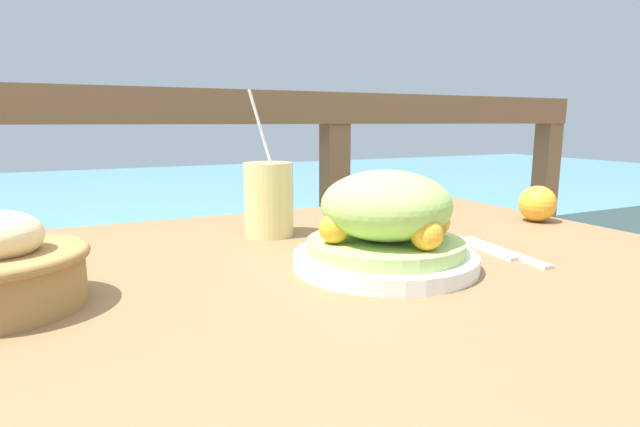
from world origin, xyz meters
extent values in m
cube|color=olive|center=(0.00, 0.00, 0.69)|extent=(1.25, 0.87, 0.04)
cube|color=olive|center=(0.57, 0.38, 0.34)|extent=(0.06, 0.06, 0.67)
cube|color=brown|center=(0.00, 0.76, 0.94)|extent=(2.80, 0.08, 0.09)
cube|color=brown|center=(0.46, 0.76, 0.45)|extent=(0.07, 0.07, 0.90)
cube|color=brown|center=(1.36, 0.76, 0.45)|extent=(0.07, 0.07, 0.90)
cube|color=#568EA8|center=(0.00, 3.26, 0.20)|extent=(12.00, 4.00, 0.41)
cylinder|color=white|center=(0.12, -0.03, 0.72)|extent=(0.25, 0.25, 0.02)
cylinder|color=#A8C66B|center=(0.12, -0.03, 0.74)|extent=(0.21, 0.21, 0.02)
ellipsoid|color=#9EC660|center=(0.12, -0.03, 0.80)|extent=(0.17, 0.17, 0.09)
sphere|color=#F9A328|center=(0.19, -0.04, 0.77)|extent=(0.04, 0.04, 0.04)
sphere|color=#F9A328|center=(0.12, 0.04, 0.77)|extent=(0.04, 0.04, 0.04)
sphere|color=#F9A328|center=(0.05, -0.02, 0.77)|extent=(0.04, 0.04, 0.04)
sphere|color=#F9A328|center=(0.13, -0.10, 0.77)|extent=(0.04, 0.04, 0.04)
cylinder|color=#DBCC7F|center=(0.05, 0.22, 0.78)|extent=(0.08, 0.08, 0.12)
cylinder|color=white|center=(0.04, 0.20, 0.85)|extent=(0.06, 0.02, 0.21)
cylinder|color=olive|center=(-0.32, 0.01, 0.74)|extent=(0.16, 0.16, 0.06)
cube|color=silver|center=(0.32, -0.05, 0.72)|extent=(0.04, 0.18, 0.00)
cube|color=silver|center=(0.31, 0.00, 0.72)|extent=(0.04, 0.18, 0.00)
sphere|color=#F9A328|center=(0.56, 0.10, 0.75)|extent=(0.07, 0.07, 0.07)
camera|label=1|loc=(-0.24, -0.57, 0.91)|focal=28.00mm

